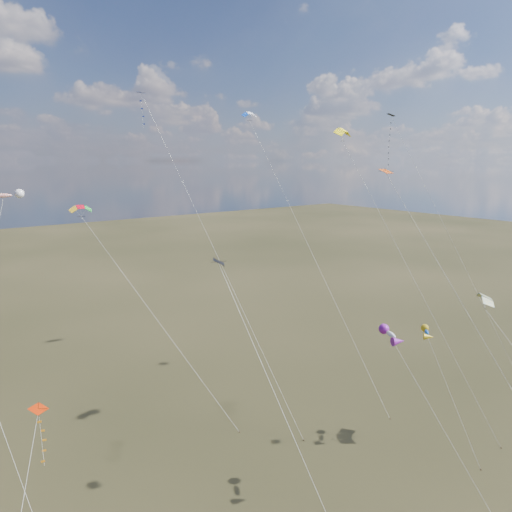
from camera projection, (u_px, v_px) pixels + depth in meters
diamond_black_high at (397, 153)px, 59.71m from camera, size 10.40×16.16×34.12m
diamond_navy_tall at (156, 137)px, 52.65m from camera, size 6.78×22.64×36.00m
diamond_black_mid at (262, 362)px, 29.69m from camera, size 2.21×15.82×21.46m
diamond_red_low at (40, 445)px, 30.28m from camera, size 5.93×8.48×12.15m
diamond_orange_center at (448, 277)px, 34.70m from camera, size 6.37×17.57×27.48m
parafoil_yellow at (344, 132)px, 46.50m from camera, size 9.23×16.43×31.80m
parafoil_blue_white at (251, 115)px, 66.86m from camera, size 3.20×29.44×35.57m
parafoil_striped at (486, 297)px, 44.97m from camera, size 3.69×13.69×15.66m
parafoil_tricolor at (82, 208)px, 47.98m from camera, size 11.71×14.50×23.89m
novelty_white_purple at (391, 335)px, 37.37m from camera, size 4.78×9.75×14.57m
novelty_redwhite_stripe at (3, 196)px, 53.68m from camera, size 10.21×12.98×24.73m
novelty_blue_yellow at (427, 333)px, 45.38m from camera, size 2.20×7.90×11.80m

